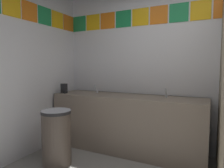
% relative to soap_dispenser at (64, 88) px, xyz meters
% --- Properties ---
extents(wall_back, '(4.36, 0.09, 2.77)m').
position_rel_soap_dispenser_xyz_m(wall_back, '(2.02, 0.53, 0.47)').
color(wall_back, silver).
rests_on(wall_back, ground_plane).
extents(vanity_counter, '(2.30, 0.61, 0.84)m').
position_rel_soap_dispenser_xyz_m(vanity_counter, '(1.04, 0.19, -0.49)').
color(vanity_counter, gray).
rests_on(vanity_counter, ground_plane).
extents(faucet_left, '(0.04, 0.10, 0.14)m').
position_rel_soap_dispenser_xyz_m(faucet_left, '(0.46, 0.28, -0.03)').
color(faucet_left, silver).
rests_on(faucet_left, vanity_counter).
extents(faucet_right, '(0.04, 0.10, 0.14)m').
position_rel_soap_dispenser_xyz_m(faucet_right, '(1.61, 0.28, -0.03)').
color(faucet_right, silver).
rests_on(faucet_right, vanity_counter).
extents(soap_dispenser, '(0.09, 0.09, 0.16)m').
position_rel_soap_dispenser_xyz_m(soap_dispenser, '(0.00, 0.00, 0.00)').
color(soap_dispenser, black).
rests_on(soap_dispenser, vanity_counter).
extents(trash_bin, '(0.38, 0.38, 0.72)m').
position_rel_soap_dispenser_xyz_m(trash_bin, '(0.40, -0.64, -0.56)').
color(trash_bin, brown).
rests_on(trash_bin, ground_plane).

